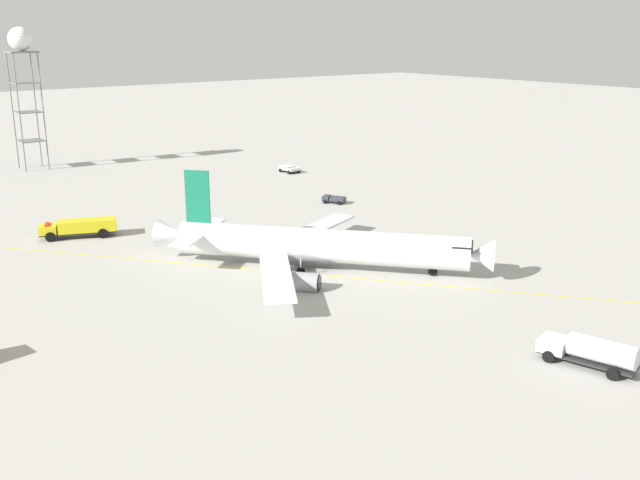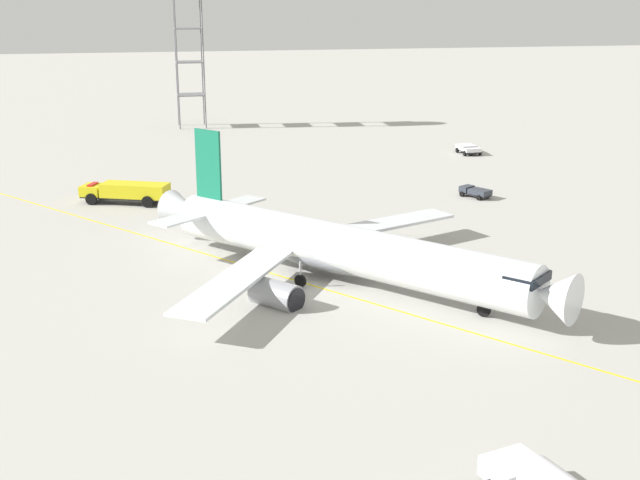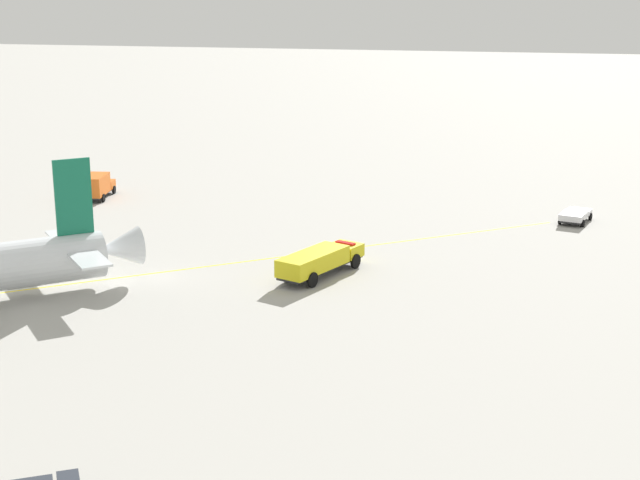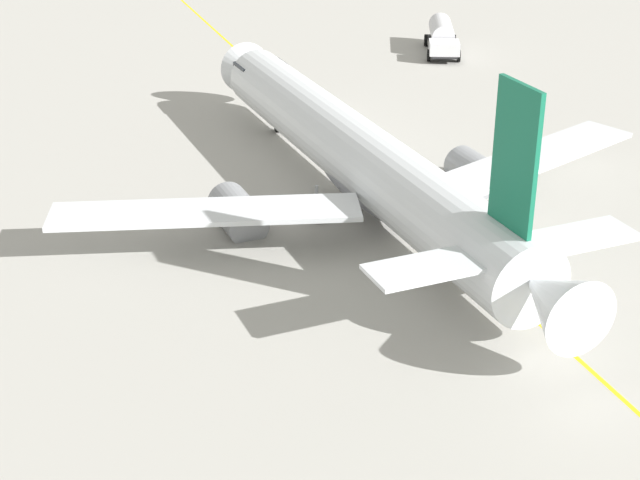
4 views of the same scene
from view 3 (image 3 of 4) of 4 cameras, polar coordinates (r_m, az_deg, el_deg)
name	(u,v)px [view 3 (image 3 of 4)]	position (r m, az deg, el deg)	size (l,w,h in m)	color
fire_tender_truck	(320,260)	(88.46, -0.02, -1.20)	(10.83, 6.65, 2.50)	#232326
catering_truck_truck	(97,186)	(122.77, -13.12, 3.16)	(7.44, 3.59, 3.10)	#232326
pushback_tug_truck	(575,215)	(111.80, 14.93, 1.42)	(5.79, 3.93, 1.30)	#232326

